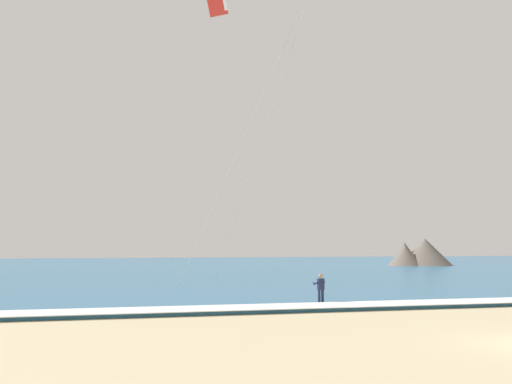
{
  "coord_description": "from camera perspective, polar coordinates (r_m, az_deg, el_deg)",
  "views": [
    {
      "loc": [
        -13.94,
        -16.06,
        3.16
      ],
      "look_at": [
        -5.77,
        14.97,
        6.05
      ],
      "focal_mm": 41.87,
      "sensor_mm": 36.0,
      "label": 1
    }
  ],
  "objects": [
    {
      "name": "headland_right",
      "position": [
        92.73,
        15.17,
        -5.71
      ],
      "size": [
        10.41,
        8.31,
        4.22
      ],
      "color": "#665B51",
      "rests_on": "ground"
    },
    {
      "name": "kitesurfer",
      "position": [
        31.84,
        6.19,
        -9.11
      ],
      "size": [
        0.56,
        0.56,
        1.69
      ],
      "color": "#191E38",
      "rests_on": "ground"
    },
    {
      "name": "surfboard",
      "position": [
        31.9,
        6.23,
        -10.75
      ],
      "size": [
        0.63,
        1.45,
        0.09
      ],
      "color": "#239EC6",
      "rests_on": "ground"
    },
    {
      "name": "surf_foam",
      "position": [
        31.44,
        11.84,
        -10.4
      ],
      "size": [
        200.0,
        2.63,
        0.04
      ],
      "primitive_type": "cube",
      "color": "white",
      "rests_on": "sea"
    },
    {
      "name": "sea",
      "position": [
        88.19,
        -5.68,
        -7.1
      ],
      "size": [
        200.0,
        120.0,
        0.2
      ],
      "primitive_type": "cube",
      "color": "teal",
      "rests_on": "ground"
    }
  ]
}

